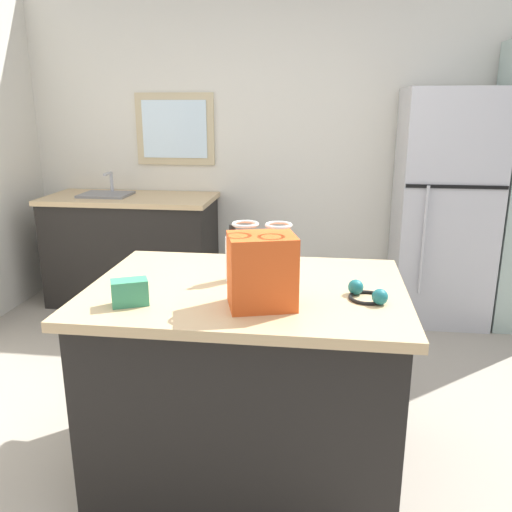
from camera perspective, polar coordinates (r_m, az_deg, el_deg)
ground at (r=2.77m, az=2.25°, el=-20.53°), size 5.82×5.82×0.00m
back_wall at (r=4.60m, az=5.03°, el=11.91°), size 4.85×0.13×2.65m
kitchen_island at (r=2.47m, az=-0.94°, el=-12.99°), size 1.36×0.98×0.89m
refrigerator at (r=4.34m, az=19.49°, el=4.92°), size 0.70×0.72×1.77m
sink_counter at (r=4.65m, az=-13.15°, el=0.85°), size 1.40×0.67×1.10m
shopping_bag at (r=2.02m, az=0.63°, el=-1.55°), size 0.30×0.26×0.33m
small_box at (r=2.13m, az=-13.41°, el=-3.81°), size 0.16×0.13×0.10m
bottle at (r=2.34m, az=-2.53°, el=0.06°), size 0.06×0.06×0.25m
ear_defenders at (r=2.18m, az=11.88°, el=-4.02°), size 0.21×0.21×0.06m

